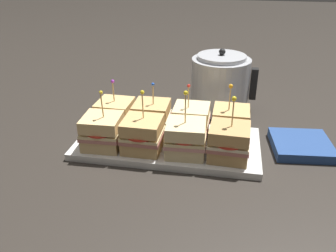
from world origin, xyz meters
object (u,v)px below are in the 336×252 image
at_px(serving_platter, 168,144).
at_px(sandwich_back_far_right, 231,123).
at_px(sandwich_front_center_right, 186,138).
at_px(sandwich_front_far_right, 229,142).
at_px(sandwich_front_far_left, 103,131).
at_px(napkin_stack, 301,145).
at_px(sandwich_front_center_left, 143,135).
at_px(sandwich_back_far_left, 115,114).
at_px(sandwich_back_center_left, 152,117).
at_px(sandwich_back_center_right, 191,120).
at_px(kettle_steel, 220,83).

distance_m(serving_platter, sandwich_back_far_right, 0.17).
height_order(sandwich_front_center_right, sandwich_front_far_right, sandwich_front_center_right).
distance_m(sandwich_front_center_right, sandwich_front_far_right, 0.10).
bearing_deg(sandwich_back_far_right, sandwich_front_far_left, -161.42).
xyz_separation_m(serving_platter, napkin_stack, (0.34, 0.05, 0.00)).
bearing_deg(sandwich_front_center_left, serving_platter, 45.10).
bearing_deg(sandwich_front_far_right, sandwich_front_center_right, -179.79).
relative_size(sandwich_back_far_right, napkin_stack, 0.95).
bearing_deg(sandwich_front_center_left, sandwich_back_far_left, 134.48).
distance_m(sandwich_front_center_left, sandwich_front_center_right, 0.11).
bearing_deg(sandwich_back_center_left, sandwich_back_center_right, 2.84).
xyz_separation_m(serving_platter, sandwich_back_far_left, (-0.16, 0.05, 0.05)).
bearing_deg(sandwich_back_center_right, sandwich_front_far_right, -46.46).
bearing_deg(sandwich_back_far_right, napkin_stack, -0.03).
height_order(sandwich_front_center_left, sandwich_back_center_left, sandwich_front_center_left).
relative_size(sandwich_front_center_right, sandwich_back_center_left, 1.15).
relative_size(sandwich_back_far_left, sandwich_back_center_left, 0.99).
xyz_separation_m(sandwich_front_far_right, sandwich_back_center_left, (-0.21, 0.10, -0.00)).
xyz_separation_m(sandwich_back_far_left, sandwich_back_center_left, (0.10, -0.00, 0.00)).
xyz_separation_m(sandwich_front_center_left, napkin_stack, (0.39, 0.10, -0.05)).
height_order(serving_platter, sandwich_front_center_left, sandwich_front_center_left).
bearing_deg(sandwich_back_center_left, sandwich_front_far_right, -26.12).
distance_m(serving_platter, sandwich_back_center_right, 0.09).
relative_size(sandwich_front_center_left, sandwich_back_far_right, 1.02).
xyz_separation_m(sandwich_front_center_right, kettle_steel, (0.06, 0.33, 0.03)).
distance_m(sandwich_back_center_left, kettle_steel, 0.28).
bearing_deg(serving_platter, sandwich_back_center_left, 137.29).
distance_m(sandwich_back_center_right, napkin_stack, 0.29).
bearing_deg(napkin_stack, sandwich_front_far_right, -151.06).
relative_size(sandwich_front_center_right, sandwich_back_center_right, 1.14).
xyz_separation_m(serving_platter, sandwich_front_far_right, (0.15, -0.05, 0.05)).
bearing_deg(sandwich_back_center_right, sandwich_back_far_left, -179.42).
relative_size(sandwich_front_far_left, kettle_steel, 0.74).
relative_size(sandwich_front_far_left, sandwich_back_far_right, 1.00).
height_order(sandwich_front_far_left, sandwich_front_center_left, sandwich_front_center_left).
bearing_deg(napkin_stack, sandwich_back_far_right, 179.97).
relative_size(sandwich_front_center_left, sandwich_front_center_right, 0.95).
bearing_deg(sandwich_front_center_left, kettle_steel, 62.82).
distance_m(sandwich_front_far_left, sandwich_back_far_right, 0.33).
xyz_separation_m(sandwich_back_center_left, kettle_steel, (0.17, 0.23, 0.03)).
relative_size(serving_platter, sandwich_front_center_right, 2.91).
relative_size(sandwich_back_center_right, sandwich_back_far_right, 0.94).
distance_m(sandwich_front_center_right, napkin_stack, 0.31).
bearing_deg(serving_platter, napkin_stack, 8.23).
bearing_deg(sandwich_front_far_right, serving_platter, 161.20).
bearing_deg(sandwich_front_far_left, sandwich_front_center_left, 1.10).
xyz_separation_m(sandwich_front_far_right, sandwich_back_far_right, (0.00, 0.10, -0.00)).
bearing_deg(sandwich_front_far_left, sandwich_front_center_right, 0.61).
height_order(sandwich_back_far_left, sandwich_back_center_right, sandwich_back_center_right).
bearing_deg(sandwich_back_far_left, sandwich_back_center_left, -1.74).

